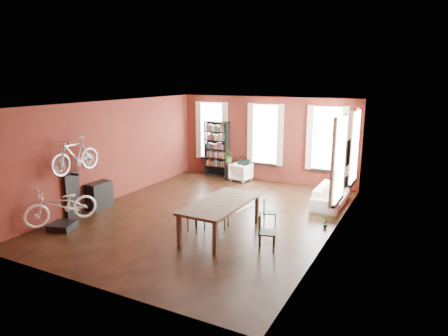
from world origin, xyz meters
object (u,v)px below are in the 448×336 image
Objects in this scene: bookshelf at (217,149)px; white_armchair at (241,171)px; dining_chair_c at (267,232)px; dining_chair_d at (270,212)px; dining_chair_b at (221,213)px; plant_stand at (229,171)px; cream_sofa at (331,192)px; console_table at (99,195)px; bike_trainer at (62,226)px; dining_table at (221,218)px; dining_chair_a at (196,216)px; bicycle_floor at (60,189)px.

white_armchair is (1.18, -0.24, -0.73)m from bookshelf.
dining_chair_c is 1.09× the size of dining_chair_d.
bookshelf reaches higher than dining_chair_b.
plant_stand is at bearing 19.72° from dining_chair_d.
dining_chair_c is at bearing -55.83° from plant_stand.
cream_sofa is at bearing -24.42° from dining_chair_c.
console_table is 1.23× the size of plant_stand.
bike_trainer is 1.86m from console_table.
dining_chair_d is 5.50m from bike_trainer.
bookshelf reaches higher than bike_trainer.
dining_table is 1.42m from dining_chair_d.
dining_chair_c is at bearing 172.05° from cream_sofa.
dining_table is 4.26× the size of bike_trainer.
white_armchair is at bearing 68.79° from cream_sofa.
dining_chair_c is 6.36m from white_armchair.
console_table reaches higher than plant_stand.
bike_trainer is at bearing -102.92° from plant_stand.
dining_chair_c is (1.38, -0.36, 0.00)m from dining_table.
bookshelf reaches higher than dining_chair_a.
console_table is (-5.18, -0.93, 0.00)m from dining_chair_d.
dining_chair_b is at bearing -65.79° from plant_stand.
dining_chair_a is 0.37× the size of bookshelf.
bookshelf is (-4.39, 5.73, 0.67)m from dining_chair_c.
console_table is (-5.67, 0.53, -0.03)m from dining_chair_c.
dining_chair_b reaches higher than console_table.
dining_chair_b is 4.09m from console_table.
plant_stand is at bearing -163.74° from dining_chair_b.
dining_table is 6.19m from bookshelf.
dining_table reaches higher than dining_chair_a.
dining_table is 4.29m from console_table.
dining_chair_c is at bearing -13.87° from dining_table.
dining_chair_c is 1.18× the size of white_armchair.
cream_sofa is (2.62, 3.78, 0.00)m from dining_chair_a.
cream_sofa is (2.15, 3.29, -0.00)m from dining_chair_b.
console_table is at bearing 119.33° from cream_sofa.
cream_sofa is 3.21× the size of plant_stand.
dining_chair_c reaches higher than white_armchair.
plant_stand is at bearing 71.37° from cream_sofa.
dining_chair_c is 1.54m from dining_chair_d.
white_armchair is 7.06m from bicycle_floor.
bookshelf reaches higher than console_table.
plant_stand is (1.95, 4.94, -0.08)m from console_table.
bookshelf is at bearing 71.05° from cream_sofa.
dining_table is at bearing -2.20° from console_table.
dining_chair_d is at bearing -51.18° from plant_stand.
bike_trainer is at bearing -97.09° from bookshelf.
bicycle_floor is (-1.54, -6.70, 0.78)m from plant_stand.
plant_stand is (-3.23, 4.01, -0.07)m from dining_chair_d.
dining_chair_a is 5.37m from white_armchair.
dining_chair_b reaches higher than plant_stand.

